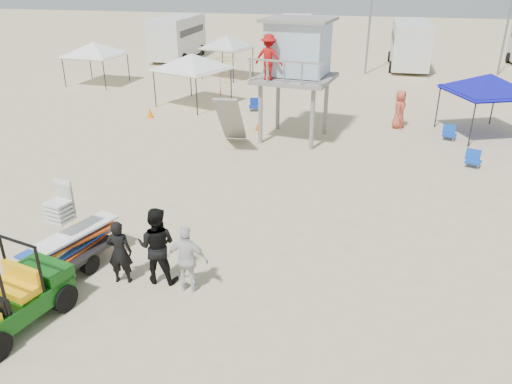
% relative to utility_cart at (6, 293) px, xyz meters
% --- Properties ---
extents(ground, '(140.00, 140.00, 0.00)m').
position_rel_utility_cart_xyz_m(ground, '(3.66, 2.06, -0.85)').
color(ground, beige).
rests_on(ground, ground).
extents(utility_cart, '(1.75, 2.63, 1.83)m').
position_rel_utility_cart_xyz_m(utility_cart, '(0.00, 0.00, 0.00)').
color(utility_cart, '#0B490D').
rests_on(utility_cart, ground).
extents(surf_trailer, '(1.73, 2.55, 2.07)m').
position_rel_utility_cart_xyz_m(surf_trailer, '(0.00, 2.33, -0.01)').
color(surf_trailer, black).
rests_on(surf_trailer, ground).
extents(man_left, '(0.66, 0.49, 1.64)m').
position_rel_utility_cart_xyz_m(man_left, '(1.52, 2.03, -0.03)').
color(man_left, black).
rests_on(man_left, ground).
extents(man_mid, '(0.99, 0.80, 1.94)m').
position_rel_utility_cart_xyz_m(man_mid, '(2.37, 2.28, 0.12)').
color(man_mid, black).
rests_on(man_mid, ground).
extents(man_right, '(0.99, 0.42, 1.69)m').
position_rel_utility_cart_xyz_m(man_right, '(3.22, 2.03, -0.01)').
color(man_right, silver).
rests_on(man_right, ground).
extents(lifeguard_tower, '(3.51, 3.51, 4.92)m').
position_rel_utility_cart_xyz_m(lifeguard_tower, '(3.80, 13.92, 2.82)').
color(lifeguard_tower, gray).
rests_on(lifeguard_tower, ground).
extents(canopy_blue, '(3.94, 3.94, 3.15)m').
position_rel_utility_cart_xyz_m(canopy_blue, '(12.05, 16.13, 1.75)').
color(canopy_blue, black).
rests_on(canopy_blue, ground).
extents(canopy_white_a, '(3.98, 3.98, 3.15)m').
position_rel_utility_cart_xyz_m(canopy_white_a, '(-2.27, 18.27, 1.75)').
color(canopy_white_a, black).
rests_on(canopy_white_a, ground).
extents(canopy_white_b, '(3.22, 3.22, 3.02)m').
position_rel_utility_cart_xyz_m(canopy_white_b, '(-10.04, 21.99, 1.61)').
color(canopy_white_b, black).
rests_on(canopy_white_b, ground).
extents(canopy_white_c, '(3.32, 3.32, 3.18)m').
position_rel_utility_cart_xyz_m(canopy_white_c, '(-2.41, 25.64, 1.78)').
color(canopy_white_c, black).
rests_on(canopy_white_c, ground).
extents(umbrella_a, '(2.02, 2.06, 1.79)m').
position_rel_utility_cart_xyz_m(umbrella_a, '(-1.46, 20.63, 0.04)').
color(umbrella_a, red).
rests_on(umbrella_a, ground).
extents(umbrella_b, '(2.29, 2.32, 1.80)m').
position_rel_utility_cart_xyz_m(umbrella_b, '(-2.03, 23.69, 0.05)').
color(umbrella_b, gold).
rests_on(umbrella_b, ground).
extents(cone_near, '(0.34, 0.34, 0.50)m').
position_rel_utility_cart_xyz_m(cone_near, '(2.16, 14.61, -0.60)').
color(cone_near, '#F05207').
rests_on(cone_near, ground).
extents(cone_far, '(0.34, 0.34, 0.50)m').
position_rel_utility_cart_xyz_m(cone_far, '(-3.63, 15.47, -0.60)').
color(cone_far, orange).
rests_on(cone_far, ground).
extents(beach_chair_a, '(0.65, 0.71, 0.64)m').
position_rel_utility_cart_xyz_m(beach_chair_a, '(1.20, 17.93, -0.54)').
color(beach_chair_a, '#0E2999').
rests_on(beach_chair_a, ground).
extents(beach_chair_b, '(0.67, 0.73, 0.64)m').
position_rel_utility_cart_xyz_m(beach_chair_b, '(10.60, 15.16, -0.54)').
color(beach_chair_b, '#0F43A9').
rests_on(beach_chair_b, ground).
extents(beach_chair_c, '(0.68, 0.74, 0.64)m').
position_rel_utility_cart_xyz_m(beach_chair_c, '(11.08, 11.97, -0.54)').
color(beach_chair_c, '#1041B6').
rests_on(beach_chair_c, ground).
extents(rv_far_left, '(2.64, 6.80, 3.25)m').
position_rel_utility_cart_xyz_m(rv_far_left, '(-8.34, 32.05, 0.95)').
color(rv_far_left, silver).
rests_on(rv_far_left, ground).
extents(rv_mid_left, '(2.65, 6.50, 3.25)m').
position_rel_utility_cart_xyz_m(rv_mid_left, '(0.66, 33.55, 0.95)').
color(rv_mid_left, silver).
rests_on(rv_mid_left, ground).
extents(rv_mid_right, '(2.64, 7.00, 3.25)m').
position_rel_utility_cart_xyz_m(rv_mid_right, '(9.66, 32.05, 0.95)').
color(rv_mid_right, silver).
rests_on(rv_mid_right, ground).
extents(light_pole_left, '(0.14, 0.14, 8.00)m').
position_rel_utility_cart_xyz_m(light_pole_left, '(6.66, 29.06, 3.15)').
color(light_pole_left, slate).
rests_on(light_pole_left, ground).
extents(light_pole_right, '(0.14, 0.14, 8.00)m').
position_rel_utility_cart_xyz_m(light_pole_right, '(15.66, 30.56, 3.15)').
color(light_pole_right, slate).
rests_on(light_pole_right, ground).
extents(distant_beachgoers, '(7.55, 11.41, 1.78)m').
position_rel_utility_cart_xyz_m(distant_beachgoers, '(5.08, 21.70, 0.01)').
color(distant_beachgoers, '#518868').
rests_on(distant_beachgoers, ground).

